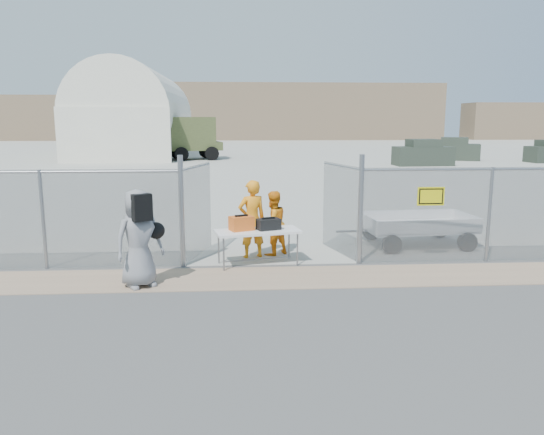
{
  "coord_description": "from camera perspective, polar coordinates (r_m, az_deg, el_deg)",
  "views": [
    {
      "loc": [
        -0.73,
        -9.62,
        3.26
      ],
      "look_at": [
        0.0,
        2.0,
        1.1
      ],
      "focal_mm": 35.0,
      "sensor_mm": 36.0,
      "label": 1
    }
  ],
  "objects": [
    {
      "name": "visitor",
      "position": [
        10.65,
        -14.14,
        -2.22
      ],
      "size": [
        1.13,
        1.03,
        1.94
      ],
      "primitive_type": "imported",
      "rotation": [
        0.0,
        0.0,
        0.57
      ],
      "color": "gray",
      "rests_on": "ground"
    },
    {
      "name": "chain_link_fence",
      "position": [
        11.84,
        -0.0,
        0.0
      ],
      "size": [
        40.0,
        0.2,
        2.2
      ],
      "primitive_type": null,
      "color": "gray",
      "rests_on": "ground"
    },
    {
      "name": "tarmac_inside",
      "position": [
        51.73,
        -2.81,
        6.87
      ],
      "size": [
        160.0,
        80.0,
        0.01
      ],
      "primitive_type": "cube",
      "color": "#AAA99D",
      "rests_on": "ground"
    },
    {
      "name": "utility_trailer",
      "position": [
        14.35,
        15.39,
        -1.22
      ],
      "size": [
        3.73,
        2.11,
        0.87
      ],
      "primitive_type": null,
      "rotation": [
        0.0,
        0.0,
        0.07
      ],
      "color": "white",
      "rests_on": "ground"
    },
    {
      "name": "quonset_hangar",
      "position": [
        50.48,
        -14.46,
        11.01
      ],
      "size": [
        9.0,
        18.0,
        8.0
      ],
      "primitive_type": null,
      "color": "silver",
      "rests_on": "ground"
    },
    {
      "name": "dirt_strip",
      "position": [
        11.13,
        0.33,
        -6.48
      ],
      "size": [
        44.0,
        1.6,
        0.01
      ],
      "primitive_type": "cube",
      "color": "tan",
      "rests_on": "ground"
    },
    {
      "name": "military_truck",
      "position": [
        44.27,
        -10.3,
        8.35
      ],
      "size": [
        7.69,
        4.33,
        3.46
      ],
      "primitive_type": null,
      "rotation": [
        0.0,
        0.0,
        0.24
      ],
      "color": "#4C562C",
      "rests_on": "ground"
    },
    {
      "name": "orange_bag",
      "position": [
        11.91,
        -3.31,
        -0.63
      ],
      "size": [
        0.6,
        0.51,
        0.32
      ],
      "primitive_type": "cube",
      "rotation": [
        0.0,
        0.0,
        0.4
      ],
      "color": "orange",
      "rests_on": "folding_table"
    },
    {
      "name": "distant_hills",
      "position": [
        87.82,
        0.14,
        11.3
      ],
      "size": [
        140.0,
        6.0,
        9.0
      ],
      "primitive_type": null,
      "color": "#7F684F",
      "rests_on": "ground"
    },
    {
      "name": "parked_vehicle_mid",
      "position": [
        45.8,
        18.97,
        6.98
      ],
      "size": [
        4.36,
        3.09,
        1.8
      ],
      "primitive_type": null,
      "rotation": [
        0.0,
        0.0,
        -0.36
      ],
      "color": "#30392F",
      "rests_on": "ground"
    },
    {
      "name": "ground",
      "position": [
        10.18,
        0.72,
        -8.16
      ],
      "size": [
        160.0,
        160.0,
        0.0
      ],
      "primitive_type": "plane",
      "color": "#4A4A4A"
    },
    {
      "name": "parked_vehicle_near",
      "position": [
        39.7,
        15.93,
        6.71
      ],
      "size": [
        4.15,
        2.04,
        1.84
      ],
      "primitive_type": null,
      "rotation": [
        0.0,
        0.0,
        0.05
      ],
      "color": "#30392F",
      "rests_on": "ground"
    },
    {
      "name": "black_duffel",
      "position": [
        11.97,
        -0.37,
        -0.73
      ],
      "size": [
        0.58,
        0.46,
        0.25
      ],
      "primitive_type": "cube",
      "rotation": [
        0.0,
        0.0,
        0.35
      ],
      "color": "black",
      "rests_on": "folding_table"
    },
    {
      "name": "security_worker_left",
      "position": [
        12.54,
        -2.18,
        -0.19
      ],
      "size": [
        0.79,
        0.65,
        1.87
      ],
      "primitive_type": "imported",
      "rotation": [
        0.0,
        0.0,
        3.48
      ],
      "color": "orange",
      "rests_on": "ground"
    },
    {
      "name": "folding_table",
      "position": [
        12.02,
        -1.54,
        -3.25
      ],
      "size": [
        2.01,
        1.16,
        0.8
      ],
      "primitive_type": null,
      "rotation": [
        0.0,
        0.0,
        0.21
      ],
      "color": "white",
      "rests_on": "ground"
    },
    {
      "name": "security_worker_right",
      "position": [
        12.81,
        0.08,
        -0.63
      ],
      "size": [
        0.97,
        0.92,
        1.57
      ],
      "primitive_type": "imported",
      "rotation": [
        0.0,
        0.0,
        3.74
      ],
      "color": "orange",
      "rests_on": "ground"
    }
  ]
}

